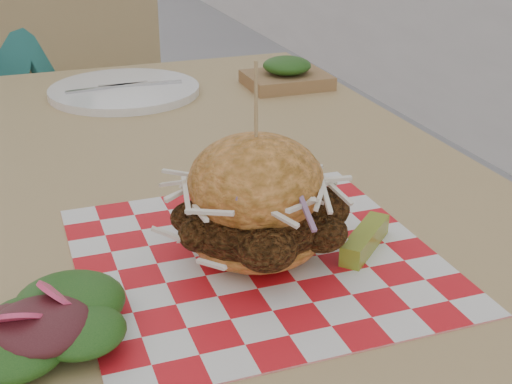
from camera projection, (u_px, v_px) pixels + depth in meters
patio_table at (180, 224)px, 0.98m from camera, size 0.80×1.20×0.75m
patio_chair at (86, 113)px, 1.83m from camera, size 0.48×0.49×0.95m
paper_liner at (256, 257)px, 0.74m from camera, size 0.36×0.36×0.00m
sandwich at (256, 207)px, 0.71m from camera, size 0.18×0.18×0.21m
pickle_spear at (365, 240)px, 0.75m from camera, size 0.08×0.08×0.02m
side_salad at (46, 332)px, 0.59m from camera, size 0.14×0.13×0.05m
place_setting at (124, 90)px, 1.28m from camera, size 0.27×0.27×0.02m
kraft_tray at (287, 75)px, 1.33m from camera, size 0.15×0.12×0.06m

